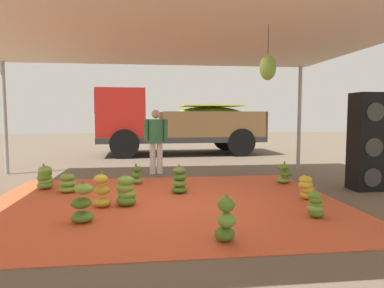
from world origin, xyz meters
name	(u,v)px	position (x,y,z in m)	size (l,w,h in m)	color
ground_plane	(160,173)	(0.00, 3.00, 0.00)	(40.00, 40.00, 0.00)	brown
tarp_orange	(166,203)	(0.00, 0.00, 0.01)	(5.89, 4.66, 0.01)	#D1512D
tent_canopy	(165,34)	(0.01, -0.09, 2.76)	(8.00, 7.00, 2.84)	#9EA0A5
banana_bunch_0	(68,184)	(-1.80, 0.97, 0.18)	(0.48, 0.48, 0.41)	#75A83D
banana_bunch_1	(284,174)	(2.61, 1.34, 0.20)	(0.42, 0.39, 0.47)	#6B9E38
banana_bunch_2	(82,205)	(-1.18, -0.92, 0.25)	(0.43, 0.43, 0.58)	#518428
banana_bunch_3	(307,188)	(2.46, -0.08, 0.20)	(0.39, 0.40, 0.46)	gold
banana_bunch_4	(315,205)	(2.10, -1.09, 0.18)	(0.31, 0.33, 0.43)	#477523
banana_bunch_5	(126,192)	(-0.64, -0.11, 0.24)	(0.45, 0.43, 0.52)	#518428
banana_bunch_6	(137,176)	(-0.54, 1.66, 0.18)	(0.31, 0.33, 0.43)	#60932D
banana_bunch_7	(45,178)	(-2.33, 1.35, 0.23)	(0.41, 0.42, 0.50)	#60932D
banana_bunch_8	(226,221)	(0.61, -1.89, 0.25)	(0.31, 0.33, 0.56)	#477523
banana_bunch_9	(102,192)	(-1.02, -0.16, 0.25)	(0.34, 0.36, 0.57)	gold
banana_bunch_10	(179,181)	(0.29, 0.68, 0.24)	(0.41, 0.42, 0.54)	#477523
cargo_truck_main	(174,122)	(0.66, 7.30, 1.21)	(6.12, 2.69, 2.40)	#2D2D2D
worker_0	(156,137)	(-0.10, 2.93, 0.93)	(0.59, 0.36, 1.60)	silver
speaker_stack	(366,142)	(3.95, 0.56, 0.95)	(0.55, 0.49, 1.91)	black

